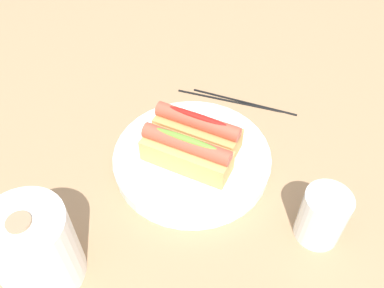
{
  "coord_description": "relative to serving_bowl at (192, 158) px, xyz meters",
  "views": [
    {
      "loc": [
        -0.24,
        0.39,
        0.54
      ],
      "look_at": [
        -0.02,
        -0.01,
        0.05
      ],
      "focal_mm": 37.17,
      "sensor_mm": 36.0,
      "label": 1
    }
  ],
  "objects": [
    {
      "name": "paper_towel_roll",
      "position": [
        0.08,
        0.28,
        0.05
      ],
      "size": [
        0.11,
        0.11,
        0.13
      ],
      "color": "white",
      "rests_on": "ground_plane"
    },
    {
      "name": "serving_bowl",
      "position": [
        0.0,
        0.0,
        0.0
      ],
      "size": [
        0.27,
        0.27,
        0.03
      ],
      "color": "white",
      "rests_on": "ground_plane"
    },
    {
      "name": "chopstick_far",
      "position": [
        -0.01,
        -0.2,
        -0.01
      ],
      "size": [
        0.22,
        0.04,
        0.01
      ],
      "primitive_type": "cylinder",
      "rotation": [
        0.0,
        1.57,
        0.15
      ],
      "color": "black",
      "rests_on": "ground_plane"
    },
    {
      "name": "water_glass",
      "position": [
        -0.23,
        0.02,
        0.02
      ],
      "size": [
        0.07,
        0.07,
        0.09
      ],
      "color": "white",
      "rests_on": "ground_plane"
    },
    {
      "name": "chopstick_near",
      "position": [
        0.02,
        -0.19,
        -0.01
      ],
      "size": [
        0.22,
        0.05,
        0.01
      ],
      "primitive_type": "cylinder",
      "rotation": [
        0.0,
        1.57,
        0.21
      ],
      "color": "black",
      "rests_on": "ground_plane"
    },
    {
      "name": "ground_plane",
      "position": [
        0.02,
        0.01,
        -0.02
      ],
      "size": [
        2.4,
        2.4,
        0.0
      ],
      "primitive_type": "plane",
      "color": "#9E7A56"
    },
    {
      "name": "hotdog_back",
      "position": [
        -0.0,
        0.03,
        0.04
      ],
      "size": [
        0.15,
        0.06,
        0.06
      ],
      "color": "tan",
      "rests_on": "serving_bowl"
    },
    {
      "name": "hotdog_front",
      "position": [
        0.0,
        -0.03,
        0.04
      ],
      "size": [
        0.15,
        0.06,
        0.06
      ],
      "color": "tan",
      "rests_on": "serving_bowl"
    }
  ]
}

